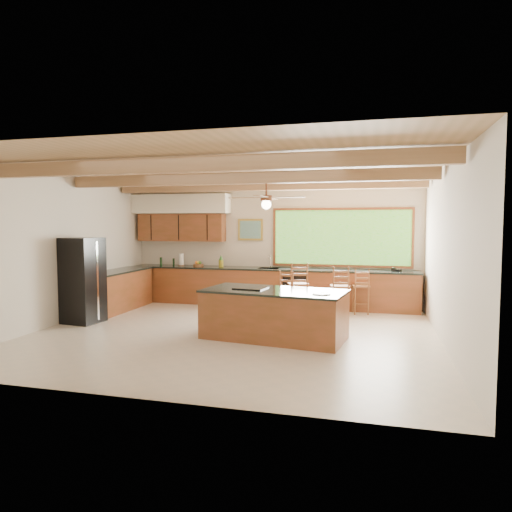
# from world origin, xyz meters

# --- Properties ---
(ground) EXTENTS (7.20, 7.20, 0.00)m
(ground) POSITION_xyz_m (0.00, 0.00, 0.00)
(ground) COLOR beige
(ground) RESTS_ON ground
(room_shell) EXTENTS (7.27, 6.54, 3.02)m
(room_shell) POSITION_xyz_m (-0.17, 0.65, 2.21)
(room_shell) COLOR beige
(room_shell) RESTS_ON ground
(counter_run) EXTENTS (7.12, 3.10, 1.24)m
(counter_run) POSITION_xyz_m (-0.82, 2.52, 0.46)
(counter_run) COLOR brown
(counter_run) RESTS_ON ground
(island) EXTENTS (2.58, 1.47, 0.87)m
(island) POSITION_xyz_m (0.80, -0.15, 0.43)
(island) COLOR brown
(island) RESTS_ON ground
(refrigerator) EXTENTS (0.74, 0.72, 1.72)m
(refrigerator) POSITION_xyz_m (-3.22, 0.13, 0.86)
(refrigerator) COLOR black
(refrigerator) RESTS_ON ground
(bar_stool_a) EXTENTS (0.53, 0.53, 1.17)m
(bar_stool_a) POSITION_xyz_m (0.90, 1.73, 0.70)
(bar_stool_a) COLOR brown
(bar_stool_a) RESTS_ON ground
(bar_stool_b) EXTENTS (0.43, 0.43, 1.02)m
(bar_stool_b) POSITION_xyz_m (0.74, 1.55, 0.61)
(bar_stool_b) COLOR brown
(bar_stool_b) RESTS_ON ground
(bar_stool_c) EXTENTS (0.46, 0.46, 1.10)m
(bar_stool_c) POSITION_xyz_m (1.77, 1.94, 0.65)
(bar_stool_c) COLOR brown
(bar_stool_c) RESTS_ON ground
(bar_stool_d) EXTENTS (0.44, 0.44, 1.03)m
(bar_stool_d) POSITION_xyz_m (2.19, 2.40, 0.61)
(bar_stool_d) COLOR brown
(bar_stool_d) RESTS_ON ground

